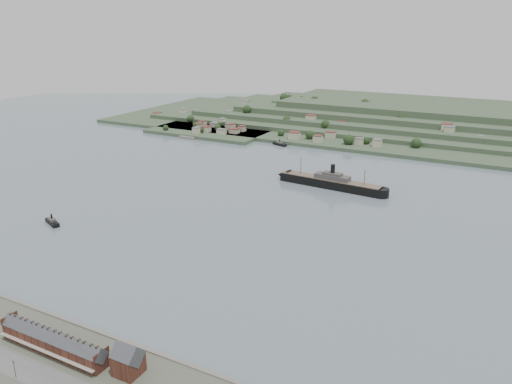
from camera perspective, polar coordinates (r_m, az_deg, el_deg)
The scene contains 7 objects.
ground at distance 349.97m, azimuth 0.27°, elevation -3.85°, with size 1400.00×1400.00×0.00m, color slate.
terrace_row at distance 236.20m, azimuth -22.14°, elevation -15.55°, with size 55.60×9.80×11.07m.
gabled_building at distance 214.14m, azimuth -14.43°, elevation -18.11°, with size 10.40×10.18×14.09m.
far_peninsula at distance 701.05m, azimuth 17.60°, elevation 7.83°, with size 760.00×309.00×30.00m.
steamship at distance 434.05m, azimuth 8.16°, elevation 1.15°, with size 103.94×20.21×24.92m.
tugboat at distance 379.52m, azimuth -22.26°, elevation -3.17°, with size 17.59×10.78×7.72m.
ferry_west at distance 579.99m, azimuth 2.73°, elevation 5.51°, with size 19.38×11.43×7.03m.
Camera 1 is at (149.53, -286.31, 134.70)m, focal length 35.00 mm.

